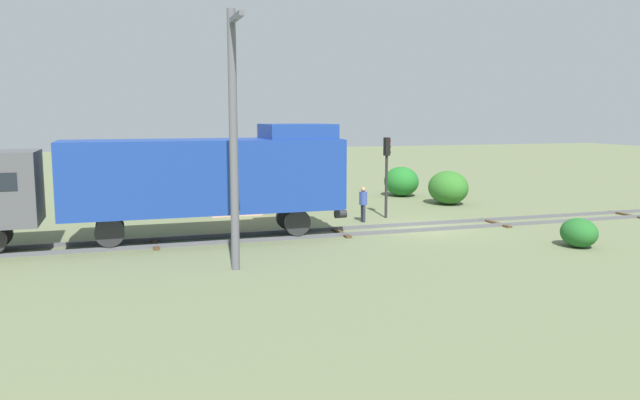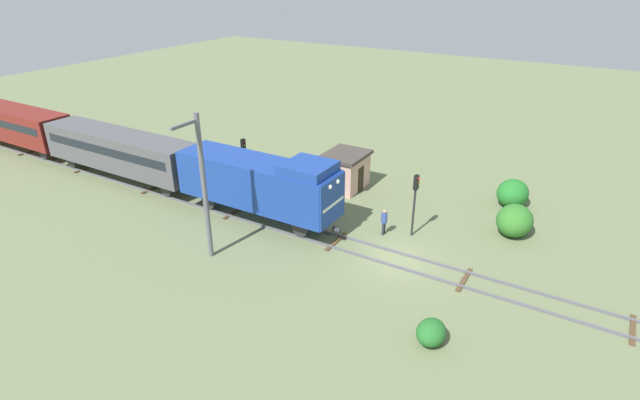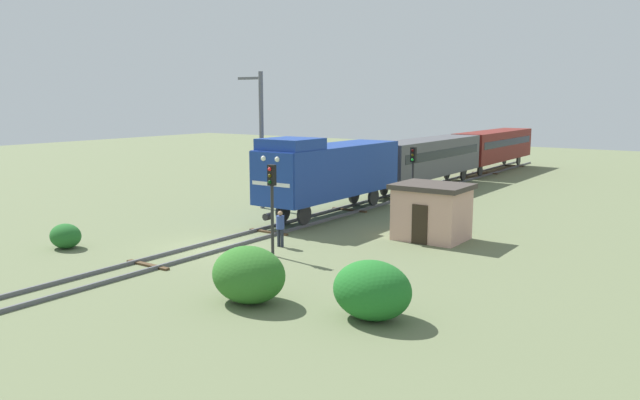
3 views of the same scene
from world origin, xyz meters
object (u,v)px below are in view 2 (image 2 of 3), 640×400
object	(u,v)px
traffic_signal_mid	(244,155)
relay_hut	(345,170)
passenger_car_trailing	(10,121)
passenger_car_leading	(119,149)
locomotive	(260,182)
traffic_signal_near	(415,194)
catenary_mast	(203,185)
worker_near_track	(384,220)

from	to	relation	value
traffic_signal_mid	relay_hut	world-z (taller)	traffic_signal_mid
passenger_car_trailing	passenger_car_leading	bearing A→B (deg)	-90.00
locomotive	passenger_car_leading	world-z (taller)	locomotive
passenger_car_trailing	locomotive	bearing A→B (deg)	-90.00
locomotive	passenger_car_leading	bearing A→B (deg)	90.00
traffic_signal_mid	relay_hut	bearing A→B (deg)	-56.39
traffic_signal_near	traffic_signal_mid	distance (m)	13.21
traffic_signal_near	catenary_mast	size ratio (longest dim) A/B	0.48
passenger_car_trailing	worker_near_track	xyz separation A→B (m)	(2.40, -35.57, -1.53)
locomotive	passenger_car_leading	distance (m)	13.34
locomotive	traffic_signal_near	world-z (taller)	locomotive
worker_near_track	passenger_car_leading	bearing A→B (deg)	-94.33
passenger_car_trailing	traffic_signal_near	bearing A→B (deg)	-85.08
catenary_mast	locomotive	bearing A→B (deg)	1.18
passenger_car_trailing	traffic_signal_near	xyz separation A→B (m)	(3.20, -37.14, 0.28)
passenger_car_leading	traffic_signal_near	world-z (taller)	traffic_signal_near
traffic_signal_mid	catenary_mast	xyz separation A→B (m)	(-8.46, -4.11, 1.73)
passenger_car_trailing	traffic_signal_mid	bearing A→B (deg)	-81.91
locomotive	passenger_car_trailing	bearing A→B (deg)	90.00
worker_near_track	relay_hut	world-z (taller)	relay_hut
traffic_signal_mid	traffic_signal_near	bearing A→B (deg)	-90.87
worker_near_track	traffic_signal_near	bearing A→B (deg)	106.22
traffic_signal_mid	relay_hut	size ratio (longest dim) A/B	1.13
relay_hut	catenary_mast	bearing A→B (deg)	170.68
worker_near_track	relay_hut	xyz separation A→B (m)	(5.10, 5.47, 0.40)
traffic_signal_near	relay_hut	size ratio (longest dim) A/B	1.15
traffic_signal_mid	worker_near_track	xyz separation A→B (m)	(-1.00, -11.64, -1.76)
passenger_car_trailing	relay_hut	size ratio (longest dim) A/B	4.00
passenger_car_leading	traffic_signal_near	xyz separation A→B (m)	(3.20, -22.54, 0.28)
locomotive	passenger_car_trailing	world-z (taller)	locomotive
passenger_car_trailing	traffic_signal_near	size ratio (longest dim) A/B	3.47
traffic_signal_near	passenger_car_trailing	bearing A→B (deg)	94.92
locomotive	worker_near_track	bearing A→B (deg)	-72.55
passenger_car_leading	traffic_signal_near	size ratio (longest dim) A/B	3.47
locomotive	relay_hut	xyz separation A→B (m)	(7.50, -2.17, -1.38)
worker_near_track	catenary_mast	xyz separation A→B (m)	(-7.46, 7.53, 3.49)
catenary_mast	traffic_signal_near	bearing A→B (deg)	-47.76
catenary_mast	traffic_signal_mid	bearing A→B (deg)	25.90
passenger_car_trailing	traffic_signal_near	world-z (taller)	traffic_signal_near
passenger_car_trailing	traffic_signal_mid	distance (m)	24.17
locomotive	traffic_signal_near	xyz separation A→B (m)	(3.20, -9.20, 0.04)
relay_hut	worker_near_track	bearing A→B (deg)	-133.00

